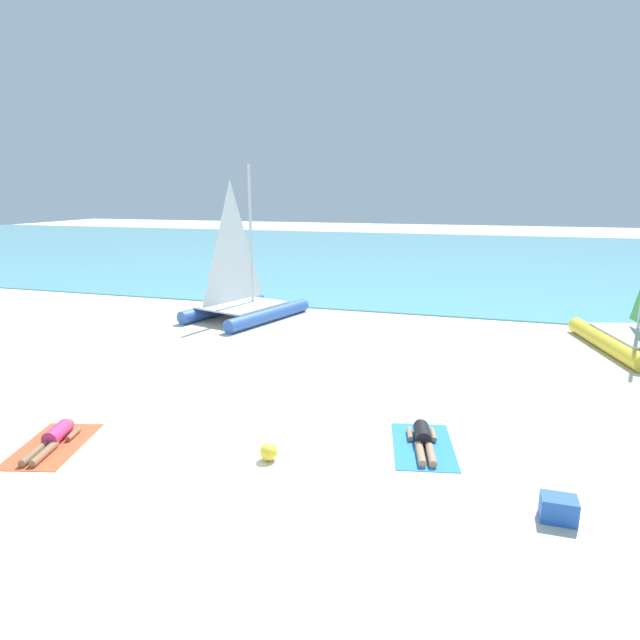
# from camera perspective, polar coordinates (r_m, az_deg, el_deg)

# --- Properties ---
(ground_plane) EXTENTS (120.00, 120.00, 0.00)m
(ground_plane) POSITION_cam_1_polar(r_m,az_deg,el_deg) (19.19, 3.97, -0.38)
(ground_plane) COLOR beige
(ocean_water) EXTENTS (120.00, 40.00, 0.05)m
(ocean_water) POSITION_cam_1_polar(r_m,az_deg,el_deg) (40.61, 10.95, 6.85)
(ocean_water) COLOR #5BB2C1
(ocean_water) RESTS_ON ground
(sailboat_blue) EXTENTS (3.87, 4.90, 5.59)m
(sailboat_blue) POSITION_cam_1_polar(r_m,az_deg,el_deg) (19.97, -8.23, 2.51)
(sailboat_blue) COLOR blue
(sailboat_blue) RESTS_ON ground
(towel_left) EXTENTS (1.54, 2.12, 0.01)m
(towel_left) POSITION_cam_1_polar(r_m,az_deg,el_deg) (11.38, -26.60, -11.87)
(towel_left) COLOR #EA5933
(towel_left) RESTS_ON ground
(sunbather_left) EXTENTS (0.77, 1.55, 0.30)m
(sunbather_left) POSITION_cam_1_polar(r_m,az_deg,el_deg) (11.38, -26.50, -11.16)
(sunbather_left) COLOR #D83372
(sunbather_left) RESTS_ON towel_left
(towel_right) EXTENTS (1.46, 2.08, 0.01)m
(towel_right) POSITION_cam_1_polar(r_m,az_deg,el_deg) (10.39, 10.93, -13.04)
(towel_right) COLOR #338CD8
(towel_right) RESTS_ON ground
(sunbather_right) EXTENTS (0.71, 1.56, 0.30)m
(sunbather_right) POSITION_cam_1_polar(r_m,az_deg,el_deg) (10.40, 10.92, -12.26)
(sunbather_right) COLOR black
(sunbather_right) RESTS_ON towel_right
(beach_ball) EXTENTS (0.31, 0.31, 0.31)m
(beach_ball) POSITION_cam_1_polar(r_m,az_deg,el_deg) (9.72, -5.50, -13.82)
(beach_ball) COLOR yellow
(beach_ball) RESTS_ON ground
(cooler_box) EXTENTS (0.50, 0.36, 0.36)m
(cooler_box) POSITION_cam_1_polar(r_m,az_deg,el_deg) (8.83, 24.10, -17.90)
(cooler_box) COLOR blue
(cooler_box) RESTS_ON ground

